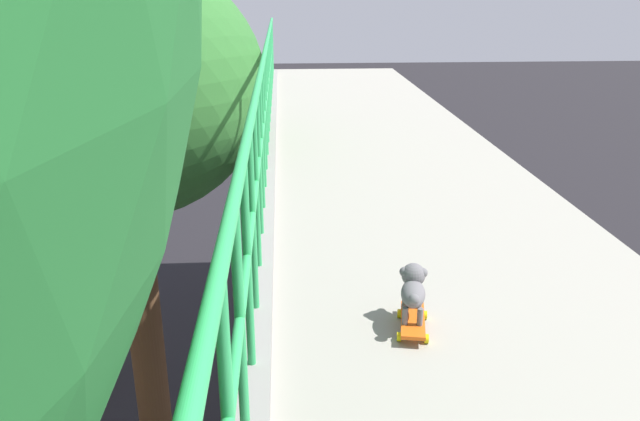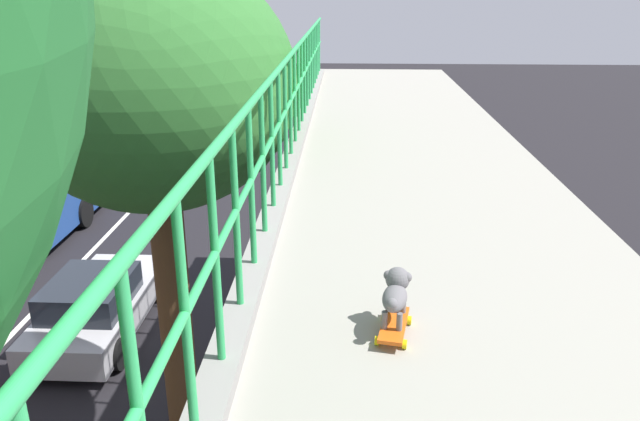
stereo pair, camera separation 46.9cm
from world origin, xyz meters
The scene contains 5 objects.
car_silver_fifth centered at (-5.07, 10.54, 0.67)m, with size 2.02×4.47×1.44m.
city_bus centered at (-9.22, 20.07, 1.86)m, with size 2.73×11.99×3.29m.
roadside_tree_mid centered at (-2.16, 6.81, 6.04)m, with size 3.83×3.83×7.83m.
toy_skateboard centered at (0.71, 1.96, 5.45)m, with size 0.25×0.45×0.08m.
small_dog centered at (0.72, 2.03, 5.64)m, with size 0.21×0.40×0.29m.
Camera 2 is at (0.41, -1.29, 7.39)m, focal length 34.50 mm.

